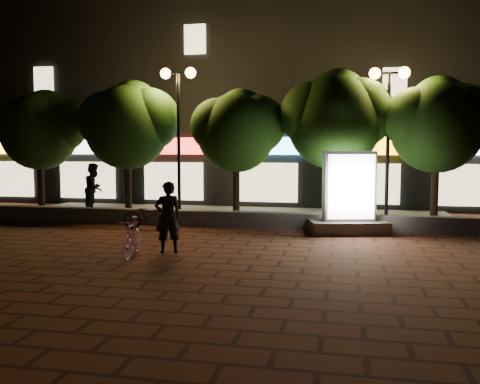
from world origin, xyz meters
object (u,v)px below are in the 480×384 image
(tree_mid, at_px, (238,128))
(rider, at_px, (168,217))
(street_lamp_left, at_px, (178,104))
(pedestrian, at_px, (94,188))
(ad_kiosk, at_px, (349,200))
(tree_right, at_px, (336,116))
(tree_far_left, at_px, (41,127))
(scooter_pink, at_px, (132,237))
(scooter_parked, at_px, (150,215))
(street_lamp_right, at_px, (389,105))
(tree_left, at_px, (129,122))
(tree_far_right, at_px, (438,121))

(tree_mid, xyz_separation_m, rider, (-0.53, -5.67, -2.35))
(street_lamp_left, relative_size, pedestrian, 2.76)
(tree_mid, height_order, ad_kiosk, tree_mid)
(ad_kiosk, bearing_deg, tree_right, 102.58)
(tree_far_left, xyz_separation_m, scooter_pink, (6.31, -6.31, -2.83))
(rider, xyz_separation_m, scooter_parked, (-1.74, 3.21, -0.41))
(tree_far_left, distance_m, street_lamp_right, 12.47)
(scooter_pink, distance_m, rider, 1.00)
(scooter_parked, bearing_deg, tree_right, -68.70)
(tree_right, distance_m, street_lamp_right, 1.70)
(tree_left, distance_m, tree_right, 7.30)
(ad_kiosk, bearing_deg, tree_left, 165.77)
(tree_far_right, distance_m, ad_kiosk, 4.14)
(tree_mid, height_order, tree_far_right, tree_far_right)
(ad_kiosk, xyz_separation_m, scooter_parked, (-6.02, -0.50, -0.53))
(tree_mid, distance_m, ad_kiosk, 4.78)
(tree_mid, xyz_separation_m, tree_far_right, (6.50, 0.00, 0.15))
(ad_kiosk, distance_m, rider, 5.66)
(tree_mid, bearing_deg, tree_left, 180.00)
(tree_right, xyz_separation_m, scooter_parked, (-5.58, -2.46, -3.12))
(tree_far_left, bearing_deg, rider, -39.17)
(street_lamp_right, relative_size, scooter_parked, 2.90)
(tree_left, height_order, pedestrian, tree_left)
(pedestrian, bearing_deg, street_lamp_right, -97.52)
(tree_far_right, distance_m, street_lamp_left, 8.58)
(tree_right, distance_m, ad_kiosk, 3.28)
(tree_far_left, xyz_separation_m, tree_right, (10.80, 0.00, 0.27))
(tree_left, distance_m, pedestrian, 2.90)
(rider, bearing_deg, ad_kiosk, -165.71)
(tree_right, relative_size, street_lamp_right, 1.02)
(street_lamp_right, xyz_separation_m, pedestrian, (-10.50, 0.52, -2.87))
(street_lamp_right, relative_size, scooter_pink, 3.24)
(tree_right, relative_size, rider, 2.93)
(scooter_parked, height_order, pedestrian, pedestrian)
(tree_mid, height_order, street_lamp_left, street_lamp_left)
(street_lamp_left, bearing_deg, ad_kiosk, -16.35)
(tree_mid, bearing_deg, street_lamp_left, -172.69)
(tree_mid, distance_m, street_lamp_right, 5.00)
(scooter_pink, height_order, rider, rider)
(street_lamp_left, bearing_deg, tree_right, 2.81)
(tree_mid, relative_size, pedestrian, 2.40)
(scooter_pink, bearing_deg, rider, 34.56)
(street_lamp_left, bearing_deg, scooter_parked, -95.82)
(tree_left, distance_m, scooter_pink, 7.53)
(tree_left, xyz_separation_m, tree_mid, (4.00, -0.00, -0.23))
(street_lamp_right, bearing_deg, scooter_pink, -135.40)
(scooter_parked, bearing_deg, street_lamp_left, -8.34)
(tree_left, xyz_separation_m, tree_far_right, (10.50, -0.00, -0.08))
(tree_far_left, relative_size, rider, 2.68)
(street_lamp_right, distance_m, pedestrian, 10.90)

